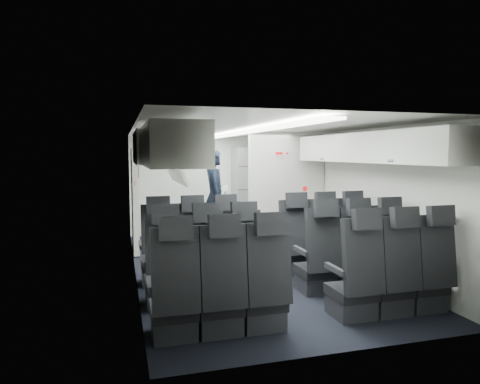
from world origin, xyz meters
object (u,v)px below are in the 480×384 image
boarding_door (135,199)px  carry_on_bag (156,151)px  flight_attendant (215,197)px  seat_row_mid (280,265)px  seat_row_rear (311,287)px  galley_unit (253,191)px  seat_row_front (258,249)px

boarding_door → carry_on_bag: (0.26, -1.47, 0.86)m
flight_attendant → carry_on_bag: bearing=152.4°
flight_attendant → seat_row_mid: bearing=-169.6°
seat_row_rear → boarding_door: 4.25m
flight_attendant → carry_on_bag: carry_on_bag is taller
galley_unit → boarding_door: 2.84m
seat_row_front → boarding_door: (-1.64, 2.09, 0.55)m
seat_row_mid → seat_row_front: bearing=90.0°
galley_unit → seat_row_rear: bearing=-100.6°
seat_row_front → galley_unit: size_ratio=1.75×
galley_unit → carry_on_bag: carry_on_bag is taller
galley_unit → seat_row_front: bearing=-106.3°
flight_attendant → carry_on_bag: (-1.26, -1.73, 0.89)m
seat_row_rear → carry_on_bag: 3.12m
carry_on_bag → seat_row_mid: bearing=-60.6°
boarding_door → carry_on_bag: bearing=-79.8°
galley_unit → flight_attendant: 1.40m
boarding_door → flight_attendant: 1.55m
galley_unit → boarding_door: galley_unit is taller
flight_attendant → seat_row_front: bearing=-168.8°
seat_row_front → seat_row_rear: (0.00, -1.80, 0.00)m
galley_unit → flight_attendant: bearing=-139.5°
seat_row_front → seat_row_rear: 1.80m
seat_row_mid → flight_attendant: bearing=92.0°
seat_row_front → carry_on_bag: (-1.38, 0.61, 1.41)m
carry_on_bag → flight_attendant: bearing=41.1°
seat_row_front → boarding_door: 2.71m
seat_row_rear → galley_unit: (0.95, 5.05, 0.55)m
galley_unit → carry_on_bag: (-2.33, -2.64, 0.87)m
seat_row_front → boarding_door: bearing=128.2°
seat_row_rear → flight_attendant: size_ratio=1.80×
seat_row_mid → carry_on_bag: 2.49m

